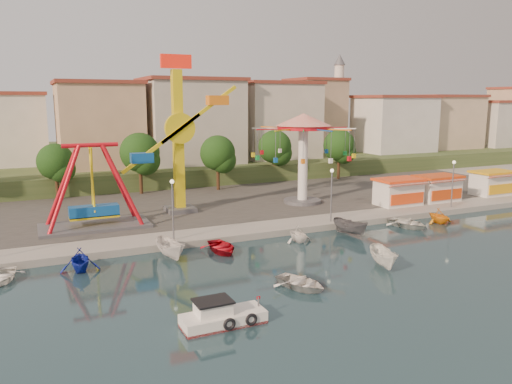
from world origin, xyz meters
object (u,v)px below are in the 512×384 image
pirate_ship_ride (93,188)px  wave_swinger (303,138)px  skiff (384,258)px  kamikaze_tower (183,140)px  rowboat_a (301,283)px  cabin_motorboat (221,318)px

pirate_ship_ride → wave_swinger: (23.63, 1.80, 3.80)m
skiff → kamikaze_tower: bearing=130.1°
pirate_ship_ride → skiff: bearing=-46.0°
kamikaze_tower → skiff: kamikaze_tower is taller
pirate_ship_ride → skiff: 27.06m
rowboat_a → kamikaze_tower: bearing=71.8°
wave_swinger → cabin_motorboat: wave_swinger is taller
wave_swinger → cabin_motorboat: 32.90m
rowboat_a → pirate_ship_ride: bearing=97.0°
kamikaze_tower → cabin_motorboat: 28.17m
pirate_ship_ride → rowboat_a: size_ratio=2.62×
wave_swinger → skiff: size_ratio=2.95×
cabin_motorboat → rowboat_a: size_ratio=1.25×
kamikaze_tower → skiff: bearing=-68.1°
pirate_ship_ride → rowboat_a: (10.80, -20.43, -4.00)m
wave_swinger → skiff: wave_swinger is taller
kamikaze_tower → rowboat_a: size_ratio=4.32×
cabin_motorboat → pirate_ship_ride: bearing=98.9°
pirate_ship_ride → cabin_motorboat: size_ratio=2.09×
rowboat_a → skiff: (7.84, 1.15, 0.36)m
kamikaze_tower → wave_swinger: (13.93, -1.21, -0.19)m
wave_swinger → skiff: (-4.99, -21.07, -7.43)m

